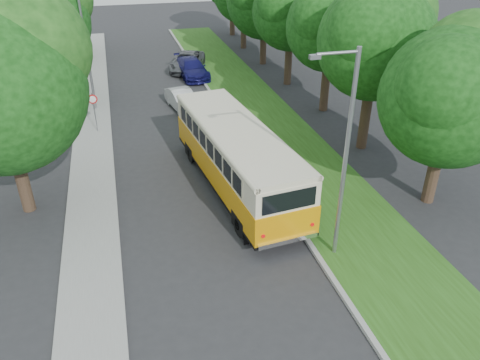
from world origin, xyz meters
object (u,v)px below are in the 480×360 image
object	(u,v)px
car_white	(182,100)
car_blue	(192,68)
vintage_bus	(237,159)
car_silver	(221,131)
car_grey	(187,61)
lamppost_far	(85,49)
lamppost_near	(344,154)

from	to	relation	value
car_white	car_blue	distance (m)	7.24
vintage_bus	car_white	bearing A→B (deg)	87.81
vintage_bus	car_silver	bearing A→B (deg)	78.66
car_silver	car_grey	world-z (taller)	car_grey
lamppost_far	car_white	size ratio (longest dim) A/B	1.89
lamppost_near	car_blue	size ratio (longest dim) A/B	1.58
lamppost_near	vintage_bus	bearing A→B (deg)	111.28
lamppost_near	vintage_bus	xyz separation A→B (m)	(-2.28, 5.85, -2.74)
lamppost_near	lamppost_far	bearing A→B (deg)	115.71
vintage_bus	car_grey	bearing A→B (deg)	80.78
lamppost_near	car_blue	bearing A→B (deg)	92.85
lamppost_far	vintage_bus	bearing A→B (deg)	-62.35
vintage_bus	lamppost_near	bearing A→B (deg)	-74.94
car_silver	car_blue	size ratio (longest dim) A/B	0.76
car_white	car_blue	bearing A→B (deg)	65.02
lamppost_far	car_white	world-z (taller)	lamppost_far
car_blue	car_grey	size ratio (longest dim) A/B	0.96
lamppost_near	car_grey	bearing A→B (deg)	92.63
lamppost_near	car_white	xyz separation A→B (m)	(-3.08, 17.21, -3.72)
vintage_bus	car_silver	xyz separation A→B (m)	(0.49, 5.47, -0.97)
vintage_bus	car_blue	world-z (taller)	vintage_bus
lamppost_far	car_white	xyz separation A→B (m)	(5.83, -1.29, -3.46)
lamppost_far	car_grey	xyz separation A→B (m)	(7.70, 7.79, -3.38)
lamppost_near	lamppost_far	size ratio (longest dim) A/B	1.07
lamppost_near	car_grey	distance (m)	26.56
car_grey	lamppost_near	bearing A→B (deg)	-67.84
lamppost_near	car_grey	size ratio (longest dim) A/B	1.52
lamppost_far	vintage_bus	xyz separation A→B (m)	(6.63, -12.65, -2.49)
vintage_bus	car_grey	world-z (taller)	vintage_bus
lamppost_near	car_silver	size ratio (longest dim) A/B	2.07
car_blue	car_grey	distance (m)	2.09
car_silver	lamppost_far	bearing A→B (deg)	124.14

